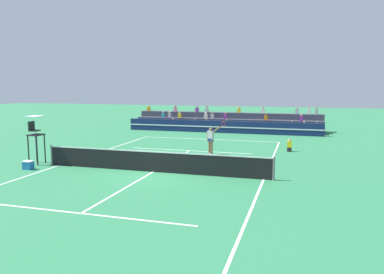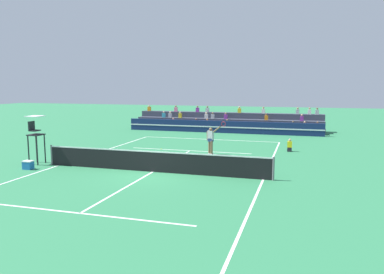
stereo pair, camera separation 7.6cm
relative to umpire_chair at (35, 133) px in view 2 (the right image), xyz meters
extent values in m
plane|color=#2D7A4C|center=(6.95, 0.00, -1.72)|extent=(120.00, 120.00, 0.00)
cube|color=white|center=(6.95, 11.90, -1.71)|extent=(11.00, 0.10, 0.01)
cube|color=white|center=(1.45, 0.00, -1.71)|extent=(0.10, 23.80, 0.01)
cube|color=white|center=(12.45, 0.00, -1.71)|extent=(0.10, 23.80, 0.01)
cube|color=white|center=(6.95, -6.43, -1.71)|extent=(8.25, 0.10, 0.01)
cube|color=white|center=(6.95, 6.43, -1.71)|extent=(8.25, 0.10, 0.01)
cube|color=white|center=(6.95, 0.00, -1.71)|extent=(0.10, 12.85, 0.01)
cylinder|color=slate|center=(1.00, 0.00, -1.17)|extent=(0.10, 0.10, 1.10)
cylinder|color=slate|center=(12.90, 0.00, -1.17)|extent=(0.10, 0.10, 1.10)
cube|color=black|center=(6.95, 0.00, -1.22)|extent=(11.90, 0.02, 1.00)
cube|color=white|center=(6.95, 0.00, -0.69)|extent=(11.90, 0.04, 0.06)
cube|color=navy|center=(6.95, 16.29, -1.17)|extent=(18.00, 0.24, 1.10)
cube|color=white|center=(6.95, 16.16, -1.17)|extent=(18.00, 0.02, 0.10)
cube|color=#383D4C|center=(6.95, 17.57, -1.44)|extent=(18.19, 0.95, 0.55)
cube|color=pink|center=(1.91, 17.39, -0.95)|extent=(0.32, 0.22, 0.44)
sphere|color=tan|center=(1.91, 17.39, -0.63)|extent=(0.18, 0.18, 0.18)
cube|color=purple|center=(4.23, 17.39, -0.95)|extent=(0.32, 0.22, 0.44)
sphere|color=brown|center=(4.23, 17.39, -0.63)|extent=(0.18, 0.18, 0.18)
cube|color=teal|center=(13.25, 17.39, -0.95)|extent=(0.32, 0.22, 0.44)
sphere|color=brown|center=(13.25, 17.39, -0.63)|extent=(0.18, 0.18, 0.18)
cube|color=#B2B2B7|center=(14.26, 17.39, -0.95)|extent=(0.32, 0.22, 0.44)
sphere|color=tan|center=(14.26, 17.39, -0.63)|extent=(0.18, 0.18, 0.18)
cube|color=purple|center=(15.34, 17.39, -0.95)|extent=(0.32, 0.22, 0.44)
sphere|color=brown|center=(15.34, 17.39, -0.63)|extent=(0.18, 0.18, 0.18)
cube|color=teal|center=(7.28, 17.39, -0.95)|extent=(0.32, 0.22, 0.44)
sphere|color=#9E7051|center=(7.28, 17.39, -0.63)|extent=(0.18, 0.18, 0.18)
cube|color=orange|center=(5.34, 17.39, -0.95)|extent=(0.32, 0.22, 0.44)
sphere|color=#9E7051|center=(5.34, 17.39, -0.63)|extent=(0.18, 0.18, 0.18)
cube|color=#383D4C|center=(6.95, 18.52, -1.17)|extent=(18.19, 0.95, 1.10)
cube|color=purple|center=(13.99, 18.34, -0.40)|extent=(0.32, 0.22, 0.44)
sphere|color=tan|center=(13.99, 18.34, -0.08)|extent=(0.18, 0.18, 0.18)
cube|color=silver|center=(5.00, 18.34, -0.40)|extent=(0.32, 0.22, 0.44)
sphere|color=beige|center=(5.00, 18.34, -0.08)|extent=(0.18, 0.18, 0.18)
cube|color=#B2B2B7|center=(5.65, 18.34, -0.40)|extent=(0.32, 0.22, 0.44)
sphere|color=brown|center=(5.65, 18.34, -0.08)|extent=(0.18, 0.18, 0.18)
cube|color=#B2B2B7|center=(1.24, 18.34, -0.40)|extent=(0.32, 0.22, 0.44)
sphere|color=beige|center=(1.24, 18.34, -0.08)|extent=(0.18, 0.18, 0.18)
cube|color=teal|center=(0.55, 18.34, -0.40)|extent=(0.32, 0.22, 0.44)
sphere|color=tan|center=(0.55, 18.34, -0.08)|extent=(0.18, 0.18, 0.18)
cube|color=orange|center=(10.80, 18.34, -0.40)|extent=(0.32, 0.22, 0.44)
sphere|color=brown|center=(10.80, 18.34, -0.08)|extent=(0.18, 0.18, 0.18)
cube|color=yellow|center=(2.30, 18.34, -0.40)|extent=(0.32, 0.22, 0.44)
sphere|color=beige|center=(2.30, 18.34, -0.08)|extent=(0.18, 0.18, 0.18)
cube|color=purple|center=(6.94, 18.34, -0.40)|extent=(0.32, 0.22, 0.44)
sphere|color=#9E7051|center=(6.94, 18.34, -0.08)|extent=(0.18, 0.18, 0.18)
cube|color=#383D4C|center=(6.95, 19.47, -0.89)|extent=(18.19, 0.95, 1.65)
cube|color=#B2B2B7|center=(13.59, 19.29, 0.15)|extent=(0.32, 0.22, 0.44)
sphere|color=#9E7051|center=(13.59, 19.29, 0.47)|extent=(0.18, 0.18, 0.18)
cube|color=#B2B2B7|center=(15.33, 19.29, 0.15)|extent=(0.32, 0.22, 0.44)
sphere|color=brown|center=(15.33, 19.29, 0.47)|extent=(0.18, 0.18, 0.18)
cube|color=orange|center=(-1.44, 19.29, 0.15)|extent=(0.32, 0.22, 0.44)
sphere|color=tan|center=(-1.44, 19.29, 0.47)|extent=(0.18, 0.18, 0.18)
cube|color=silver|center=(14.65, 19.29, 0.15)|extent=(0.32, 0.22, 0.44)
sphere|color=#9E7051|center=(14.65, 19.29, 0.47)|extent=(0.18, 0.18, 0.18)
cube|color=purple|center=(3.84, 19.29, 0.15)|extent=(0.32, 0.22, 0.44)
sphere|color=brown|center=(3.84, 19.29, 0.47)|extent=(0.18, 0.18, 0.18)
cube|color=#B2B2B7|center=(4.86, 19.29, 0.15)|extent=(0.32, 0.22, 0.44)
sphere|color=brown|center=(4.86, 19.29, 0.47)|extent=(0.18, 0.18, 0.18)
cube|color=silver|center=(10.42, 19.29, 0.15)|extent=(0.32, 0.22, 0.44)
sphere|color=#9E7051|center=(10.42, 19.29, 0.47)|extent=(0.18, 0.18, 0.18)
cube|color=pink|center=(1.53, 19.29, 0.15)|extent=(0.32, 0.22, 0.44)
sphere|color=brown|center=(1.53, 19.29, 0.47)|extent=(0.18, 0.18, 0.18)
cube|color=yellow|center=(8.10, 19.29, 0.15)|extent=(0.32, 0.22, 0.44)
sphere|color=tan|center=(8.10, 19.29, 0.47)|extent=(0.18, 0.18, 0.18)
cylinder|color=black|center=(0.32, 0.32, -0.92)|extent=(0.07, 0.07, 1.60)
cylinder|color=black|center=(0.32, -0.32, -0.92)|extent=(0.07, 0.07, 1.60)
cylinder|color=black|center=(-0.24, 0.32, -0.92)|extent=(0.07, 0.07, 1.60)
cylinder|color=black|center=(-0.24, -0.32, -0.92)|extent=(0.07, 0.07, 1.60)
cube|color=black|center=(0.04, 0.00, -0.09)|extent=(0.68, 0.76, 0.06)
cube|color=black|center=(-0.02, 0.00, 0.14)|extent=(0.44, 0.48, 0.06)
cube|color=black|center=(-0.22, 0.00, 0.39)|extent=(0.06, 0.48, 0.52)
cube|color=white|center=(0.04, 0.00, 0.93)|extent=(0.76, 0.84, 0.04)
cube|color=black|center=(13.33, 8.04, -1.66)|extent=(0.28, 0.36, 0.12)
cube|color=black|center=(13.33, 8.04, -1.54)|extent=(0.28, 0.24, 0.18)
cube|color=yellow|center=(13.33, 8.04, -1.25)|extent=(0.30, 0.18, 0.40)
sphere|color=tan|center=(13.33, 8.04, -0.96)|extent=(0.17, 0.17, 0.17)
cylinder|color=brown|center=(8.53, 5.46, -1.27)|extent=(0.14, 0.14, 0.90)
cylinder|color=brown|center=(8.71, 5.31, -1.27)|extent=(0.14, 0.14, 0.90)
cube|color=navy|center=(8.62, 5.41, -0.78)|extent=(0.37, 0.30, 0.20)
cube|color=#B2B2B7|center=(8.62, 5.41, -0.48)|extent=(0.41, 0.31, 0.56)
sphere|color=brown|center=(8.62, 5.41, -0.12)|extent=(0.22, 0.22, 0.22)
cube|color=white|center=(8.54, 5.50, -1.67)|extent=(0.20, 0.29, 0.09)
cube|color=white|center=(8.72, 5.35, -1.67)|extent=(0.20, 0.29, 0.09)
cylinder|color=brown|center=(8.39, 5.49, -0.54)|extent=(0.09, 0.09, 0.56)
cylinder|color=brown|center=(9.05, 5.25, -0.07)|extent=(0.53, 0.26, 0.44)
cylinder|color=black|center=(9.34, 5.15, 0.17)|extent=(0.19, 0.09, 0.16)
torus|color=#B21E1E|center=(9.48, 5.10, 0.28)|extent=(0.42, 0.17, 0.43)
sphere|color=#C6DB33|center=(4.92, 6.35, -1.68)|extent=(0.07, 0.07, 0.07)
cube|color=#1E66B2|center=(0.50, -1.28, -1.52)|extent=(0.48, 0.36, 0.40)
cube|color=white|center=(0.50, -1.28, -1.29)|extent=(0.50, 0.38, 0.05)
camera|label=1|loc=(14.03, -17.10, 2.61)|focal=35.00mm
camera|label=2|loc=(14.10, -17.08, 2.61)|focal=35.00mm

